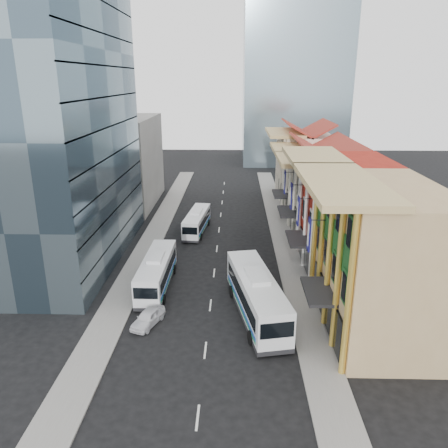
{
  "coord_description": "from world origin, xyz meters",
  "views": [
    {
      "loc": [
        2.2,
        -27.59,
        19.78
      ],
      "look_at": [
        0.95,
        19.28,
        4.11
      ],
      "focal_mm": 35.0,
      "sensor_mm": 36.0,
      "label": 1
    }
  ],
  "objects_px": {
    "office_tower": "(55,126)",
    "sedan_left": "(148,318)",
    "bus_left_near": "(157,271)",
    "shophouse_tan": "(382,259)",
    "bus_left_far": "(197,221)",
    "bus_right": "(256,295)"
  },
  "relations": [
    {
      "from": "shophouse_tan",
      "to": "sedan_left",
      "type": "relative_size",
      "value": 3.63
    },
    {
      "from": "bus_left_near",
      "to": "bus_right",
      "type": "relative_size",
      "value": 0.84
    },
    {
      "from": "bus_left_near",
      "to": "sedan_left",
      "type": "bearing_deg",
      "value": -85.91
    },
    {
      "from": "bus_left_near",
      "to": "sedan_left",
      "type": "relative_size",
      "value": 2.75
    },
    {
      "from": "shophouse_tan",
      "to": "bus_left_near",
      "type": "relative_size",
      "value": 1.32
    },
    {
      "from": "bus_left_near",
      "to": "office_tower",
      "type": "bearing_deg",
      "value": 147.7
    },
    {
      "from": "shophouse_tan",
      "to": "sedan_left",
      "type": "height_order",
      "value": "shophouse_tan"
    },
    {
      "from": "bus_right",
      "to": "sedan_left",
      "type": "bearing_deg",
      "value": 179.27
    },
    {
      "from": "office_tower",
      "to": "bus_right",
      "type": "xyz_separation_m",
      "value": [
        21.1,
        -12.74,
        -12.97
      ]
    },
    {
      "from": "office_tower",
      "to": "sedan_left",
      "type": "distance_m",
      "value": 23.6
    },
    {
      "from": "bus_left_near",
      "to": "bus_right",
      "type": "bearing_deg",
      "value": -28.38
    },
    {
      "from": "sedan_left",
      "to": "shophouse_tan",
      "type": "bearing_deg",
      "value": 22.03
    },
    {
      "from": "bus_left_near",
      "to": "bus_left_far",
      "type": "relative_size",
      "value": 1.12
    },
    {
      "from": "bus_left_far",
      "to": "sedan_left",
      "type": "relative_size",
      "value": 2.46
    },
    {
      "from": "bus_right",
      "to": "sedan_left",
      "type": "height_order",
      "value": "bus_right"
    },
    {
      "from": "office_tower",
      "to": "sedan_left",
      "type": "relative_size",
      "value": 7.77
    },
    {
      "from": "shophouse_tan",
      "to": "bus_right",
      "type": "xyz_separation_m",
      "value": [
        -9.9,
        1.26,
        -3.97
      ]
    },
    {
      "from": "bus_right",
      "to": "sedan_left",
      "type": "distance_m",
      "value": 9.42
    },
    {
      "from": "shophouse_tan",
      "to": "office_tower",
      "type": "xyz_separation_m",
      "value": [
        -31.0,
        14.0,
        9.0
      ]
    },
    {
      "from": "office_tower",
      "to": "bus_left_far",
      "type": "relative_size",
      "value": 3.16
    },
    {
      "from": "bus_left_near",
      "to": "bus_left_far",
      "type": "distance_m",
      "value": 16.7
    },
    {
      "from": "bus_left_near",
      "to": "bus_right",
      "type": "xyz_separation_m",
      "value": [
        9.6,
        -5.31,
        0.32
      ]
    }
  ]
}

